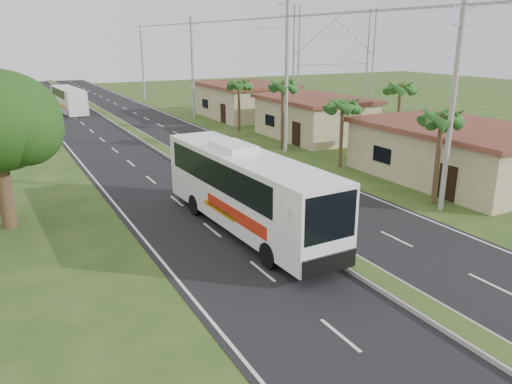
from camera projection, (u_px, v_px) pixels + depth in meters
name	position (u px, v px, depth m)	size (l,w,h in m)	color
ground	(334.00, 254.00, 21.21)	(180.00, 180.00, 0.00)	#274318
road_asphalt	(176.00, 158.00, 38.06)	(14.00, 160.00, 0.02)	black
median_strip	(176.00, 157.00, 38.03)	(1.20, 160.00, 0.18)	gray
lane_edge_left	(86.00, 169.00, 35.05)	(0.12, 160.00, 0.01)	silver
lane_edge_right	(254.00, 149.00, 41.08)	(0.12, 160.00, 0.01)	silver
shop_near	(456.00, 152.00, 32.04)	(8.60, 12.60, 3.52)	tan
shop_mid	(314.00, 117.00, 45.49)	(7.60, 10.60, 3.67)	tan
shop_far	(245.00, 100.00, 57.27)	(8.60, 11.60, 3.82)	tan
palm_verge_a	(442.00, 118.00, 26.38)	(2.40, 2.40, 5.45)	#473321
palm_verge_b	(343.00, 105.00, 34.26)	(2.40, 2.40, 5.05)	#473321
palm_verge_c	(283.00, 86.00, 39.66)	(2.40, 2.40, 5.85)	#473321
palm_verge_d	(239.00, 84.00, 47.64)	(2.40, 2.40, 5.25)	#473321
palm_behind_shop	(401.00, 88.00, 40.26)	(2.40, 2.40, 5.65)	#473321
utility_pole_a	(453.00, 103.00, 25.04)	(1.60, 0.28, 11.00)	gray
utility_pole_b	(286.00, 72.00, 38.33)	(3.20, 0.28, 12.00)	gray
utility_pole_c	(192.00, 67.00, 55.37)	(1.60, 0.28, 11.00)	gray
utility_pole_d	(142.00, 62.00, 72.29)	(1.60, 0.28, 10.50)	gray
billboard_lattice	(335.00, 57.00, 54.36)	(10.18, 1.18, 12.07)	gray
coach_bus_main	(246.00, 186.00, 23.20)	(3.09, 12.53, 4.02)	white
coach_bus_far	(69.00, 99.00, 60.96)	(2.80, 10.28, 2.96)	white
motorcyclist	(274.00, 199.00, 25.61)	(1.64, 0.56, 2.36)	black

